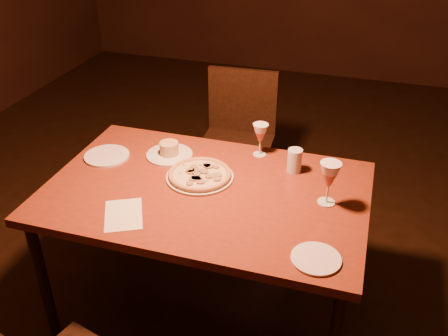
% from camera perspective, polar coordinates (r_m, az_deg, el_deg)
% --- Properties ---
extents(floor, '(7.00, 7.00, 0.00)m').
position_cam_1_polar(floor, '(2.86, 4.91, -13.76)').
color(floor, black).
rests_on(floor, ground).
extents(dining_table, '(1.45, 0.94, 0.77)m').
position_cam_1_polar(dining_table, '(2.29, -2.07, -3.80)').
color(dining_table, maroon).
rests_on(dining_table, floor).
extents(chair_far, '(0.48, 0.48, 0.93)m').
position_cam_1_polar(chair_far, '(3.23, 1.55, 3.62)').
color(chair_far, black).
rests_on(chair_far, floor).
extents(pizza_plate, '(0.32, 0.32, 0.03)m').
position_cam_1_polar(pizza_plate, '(2.32, -2.79, -0.77)').
color(pizza_plate, silver).
rests_on(pizza_plate, dining_table).
extents(ramekin_saucer, '(0.23, 0.23, 0.07)m').
position_cam_1_polar(ramekin_saucer, '(2.51, -6.27, 1.89)').
color(ramekin_saucer, silver).
rests_on(ramekin_saucer, dining_table).
extents(wine_glass_far, '(0.08, 0.08, 0.17)m').
position_cam_1_polar(wine_glass_far, '(2.49, 4.15, 3.24)').
color(wine_glass_far, '#AA5447').
rests_on(wine_glass_far, dining_table).
extents(wine_glass_right, '(0.09, 0.09, 0.20)m').
position_cam_1_polar(wine_glass_right, '(2.15, 11.87, -1.72)').
color(wine_glass_right, '#AA5447').
rests_on(wine_glass_right, dining_table).
extents(water_tumbler, '(0.07, 0.07, 0.12)m').
position_cam_1_polar(water_tumbler, '(2.38, 8.07, 0.84)').
color(water_tumbler, silver).
rests_on(water_tumbler, dining_table).
extents(side_plate_left, '(0.22, 0.22, 0.01)m').
position_cam_1_polar(side_plate_left, '(2.57, -13.25, 1.36)').
color(side_plate_left, silver).
rests_on(side_plate_left, dining_table).
extents(side_plate_near, '(0.19, 0.19, 0.01)m').
position_cam_1_polar(side_plate_near, '(1.90, 10.47, -10.16)').
color(side_plate_near, silver).
rests_on(side_plate_near, dining_table).
extents(menu_card, '(0.24, 0.27, 0.00)m').
position_cam_1_polar(menu_card, '(2.13, -11.41, -5.25)').
color(menu_card, silver).
rests_on(menu_card, dining_table).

